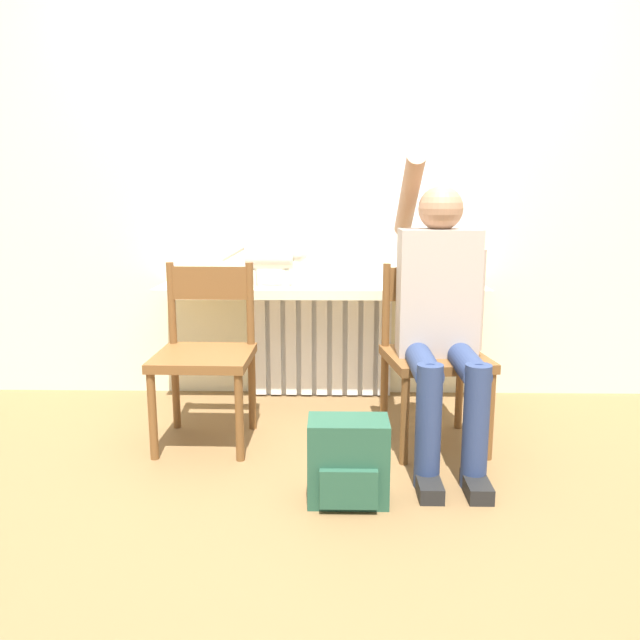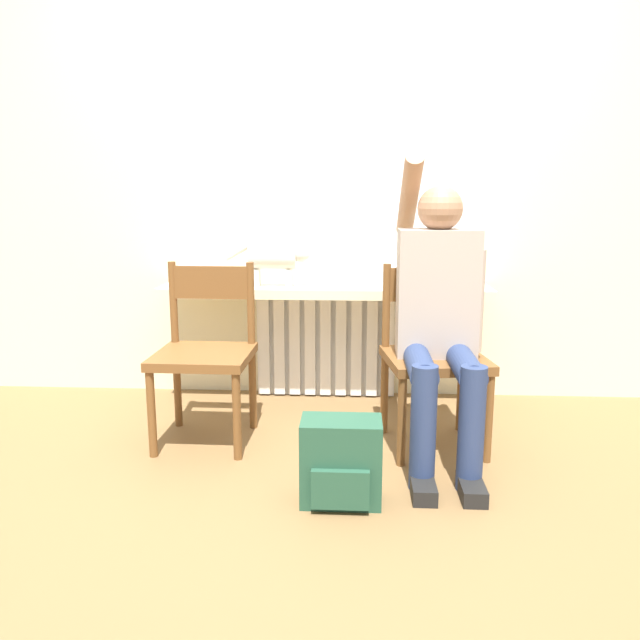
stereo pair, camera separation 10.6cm
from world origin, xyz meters
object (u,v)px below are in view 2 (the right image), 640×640
chair_left (205,350)px  backpack (341,462)px  chair_right (433,353)px  person (439,312)px  cat (276,258)px

chair_left → backpack: 0.89m
chair_right → backpack: 0.75m
chair_right → person: (0.01, -0.12, 0.21)m
cat → backpack: bearing=-71.5°
chair_left → cat: (0.26, 0.52, 0.37)m
chair_left → chair_right: (1.02, -0.00, 0.00)m
chair_right → cat: cat is taller
cat → chair_left: bearing=-117.0°
backpack → chair_right: bearing=55.9°
chair_left → cat: 0.68m
chair_left → chair_right: size_ratio=1.00×
cat → backpack: size_ratio=1.44×
cat → backpack: cat is taller
backpack → chair_left: bearing=137.4°
chair_right → backpack: (-0.39, -0.58, -0.27)m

